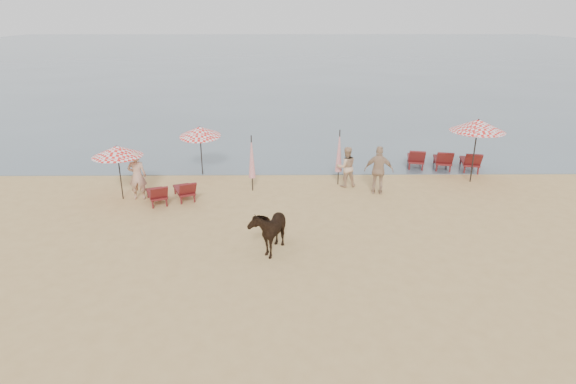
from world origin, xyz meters
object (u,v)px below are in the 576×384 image
lounger_cluster_left (171,192)px  umbrella_open_left_b (200,131)px  umbrella_open_right (478,125)px  umbrella_closed_left (339,151)px  cow (269,228)px  beachgoer_right_b (379,170)px  lounger_cluster_right (443,160)px  umbrella_closed_right (252,157)px  umbrella_open_left_a (117,151)px  beachgoer_left (137,176)px  beachgoer_right_a (346,167)px

lounger_cluster_left → umbrella_open_left_b: 3.55m
umbrella_open_right → umbrella_closed_left: size_ratio=1.16×
cow → beachgoer_right_b: beachgoer_right_b is taller
umbrella_open_left_b → beachgoer_right_b: 7.53m
lounger_cluster_right → umbrella_closed_right: 8.70m
umbrella_open_left_a → umbrella_open_left_b: umbrella_open_left_b is taller
lounger_cluster_left → umbrella_closed_left: size_ratio=0.93×
beachgoer_left → beachgoer_right_a: beachgoer_left is taller
umbrella_open_right → beachgoer_right_a: bearing=-170.4°
umbrella_open_left_b → beachgoer_right_a: umbrella_open_left_b is taller
lounger_cluster_left → umbrella_open_right: umbrella_open_right is taller
lounger_cluster_right → umbrella_open_left_b: umbrella_open_left_b is taller
umbrella_open_left_b → cow: size_ratio=1.34×
beachgoer_left → beachgoer_right_b: 9.02m
lounger_cluster_left → umbrella_open_left_a: (-1.91, 0.35, 1.45)m
umbrella_open_left_b → beachgoer_right_b: (7.10, -2.34, -0.96)m
lounger_cluster_right → umbrella_open_left_a: (-13.06, -3.42, 1.39)m
umbrella_open_left_a → beachgoer_right_a: (8.51, 1.30, -1.03)m
lounger_cluster_left → umbrella_open_right: (11.80, 2.14, 1.96)m
umbrella_open_left_a → beachgoer_left: size_ratio=1.14×
umbrella_closed_left → beachgoer_left: umbrella_closed_left is taller
lounger_cluster_right → beachgoer_left: bearing=-152.4°
lounger_cluster_right → beachgoer_right_b: 4.55m
umbrella_closed_left → lounger_cluster_left: bearing=-163.3°
lounger_cluster_left → cow: size_ratio=1.28×
umbrella_closed_right → umbrella_open_left_a: bearing=-170.1°
umbrella_open_left_b → umbrella_open_right: 11.23m
beachgoer_left → umbrella_open_right: bearing=-176.5°
umbrella_closed_right → beachgoer_right_b: size_ratio=1.18×
lounger_cluster_left → beachgoer_right_a: bearing=-8.8°
umbrella_open_left_b → umbrella_closed_left: (5.69, -1.26, -0.51)m
umbrella_open_left_b → umbrella_closed_right: size_ratio=0.99×
umbrella_open_right → cow: umbrella_open_right is taller
cow → lounger_cluster_left: bearing=152.3°
lounger_cluster_left → umbrella_closed_right: (2.89, 1.19, 0.96)m
beachgoer_left → beachgoer_right_a: 7.99m
lounger_cluster_right → cow: cow is taller
umbrella_closed_left → cow: size_ratio=1.38×
cow → beachgoer_left: beachgoer_left is taller
umbrella_closed_right → beachgoer_right_a: umbrella_closed_right is taller
cow → beachgoer_right_a: beachgoer_right_a is taller
umbrella_open_left_a → umbrella_closed_left: 8.38m
cow → beachgoer_left: 6.49m
umbrella_open_right → beachgoer_left: umbrella_open_right is taller
umbrella_open_right → beachgoer_left: 13.29m
umbrella_closed_left → beachgoer_right_a: umbrella_closed_left is taller
lounger_cluster_right → beachgoer_left: (-12.43, -3.44, 0.45)m
lounger_cluster_right → umbrella_closed_left: umbrella_closed_left is taller
umbrella_open_right → beachgoer_left: size_ratio=1.45×
umbrella_open_right → cow: (-8.12, -5.97, -1.67)m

